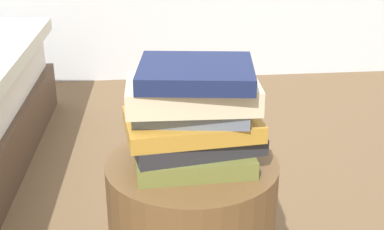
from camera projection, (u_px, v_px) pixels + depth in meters
The scene contains 6 objects.
book_olive at pixel (191, 153), 1.26m from camera, with size 0.26×0.21×0.04m, color olive.
book_charcoal at pixel (195, 139), 1.24m from camera, with size 0.29×0.18×0.04m, color #28282D.
book_ochre at pixel (192, 124), 1.23m from camera, with size 0.29×0.19×0.04m, color #B7842D.
book_slate at pixel (192, 110), 1.22m from camera, with size 0.25×0.15×0.03m, color slate.
book_cream at pixel (194, 94), 1.19m from camera, with size 0.28×0.16×0.05m, color beige.
book_navy at pixel (196, 73), 1.18m from camera, with size 0.24×0.21×0.04m, color #19234C.
Camera 1 is at (-0.11, -1.12, 1.06)m, focal length 51.39 mm.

